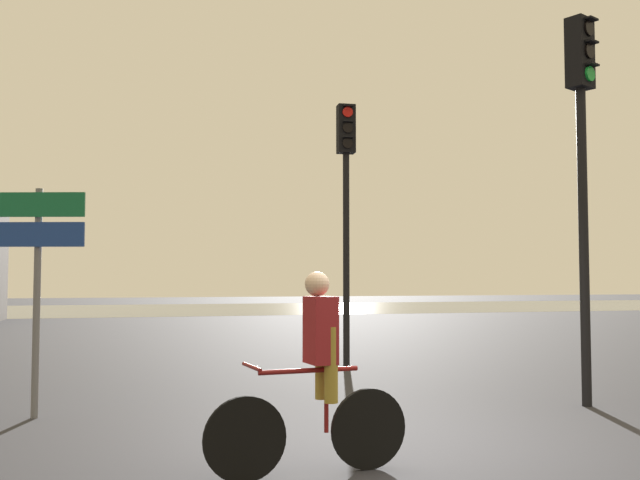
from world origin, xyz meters
TOP-DOWN VIEW (x-y plane):
  - ground_plane at (0.00, 0.00)m, footprint 120.00×120.00m
  - water_strip at (0.00, 32.84)m, footprint 80.00×16.00m
  - traffic_light_near_right at (2.98, 1.60)m, footprint 0.39×0.41m
  - traffic_light_center at (1.38, 6.35)m, footprint 0.34×0.35m
  - direction_sign_post at (-3.51, 2.59)m, footprint 1.06×0.35m
  - cyclist at (-1.06, -0.50)m, footprint 1.70×0.46m

SIDE VIEW (x-z plane):
  - ground_plane at x=0.00m, z-range 0.00..0.00m
  - water_strip at x=0.00m, z-range 0.00..0.01m
  - cyclist at x=-1.06m, z-range 0.01..1.63m
  - direction_sign_post at x=-3.51m, z-range 0.49..3.09m
  - traffic_light_center at x=1.38m, z-range 0.91..5.71m
  - traffic_light_near_right at x=2.98m, z-range 0.93..5.80m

